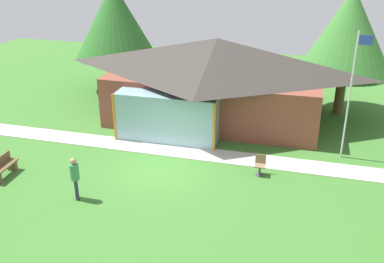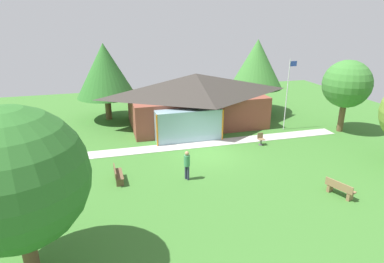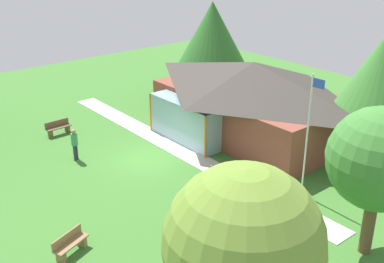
{
  "view_description": "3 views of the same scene",
  "coord_description": "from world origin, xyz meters",
  "px_view_note": "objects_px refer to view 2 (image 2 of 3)",
  "views": [
    {
      "loc": [
        5.55,
        -16.13,
        9.29
      ],
      "look_at": [
        0.86,
        1.85,
        1.12
      ],
      "focal_mm": 42.01,
      "sensor_mm": 36.0,
      "label": 1
    },
    {
      "loc": [
        -6.62,
        -18.98,
        8.81
      ],
      "look_at": [
        -0.78,
        1.79,
        1.11
      ],
      "focal_mm": 30.23,
      "sensor_mm": 36.0,
      "label": 2
    },
    {
      "loc": [
        18.91,
        -12.82,
        11.09
      ],
      "look_at": [
        0.65,
        2.44,
        1.15
      ],
      "focal_mm": 44.54,
      "sensor_mm": 36.0,
      "label": 3
    }
  ],
  "objects_px": {
    "visitor_strolling_lawn": "(187,163)",
    "tree_east_hedge": "(347,84)",
    "pavilion": "(195,99)",
    "tree_behind_pavilion_right": "(257,64)",
    "flagpole": "(287,92)",
    "tree_lawn_corner": "(15,179)",
    "tree_behind_pavilion_left": "(105,71)",
    "bench_mid_left": "(118,175)",
    "patio_chair_lawn_spare": "(261,139)",
    "bench_front_right": "(340,189)"
  },
  "relations": [
    {
      "from": "visitor_strolling_lawn",
      "to": "tree_east_hedge",
      "type": "xyz_separation_m",
      "value": [
        14.11,
        4.66,
        2.82
      ]
    },
    {
      "from": "pavilion",
      "to": "tree_behind_pavilion_right",
      "type": "distance_m",
      "value": 7.43
    },
    {
      "from": "flagpole",
      "to": "tree_behind_pavilion_right",
      "type": "xyz_separation_m",
      "value": [
        0.02,
        5.64,
        1.45
      ]
    },
    {
      "from": "pavilion",
      "to": "tree_lawn_corner",
      "type": "height_order",
      "value": "tree_lawn_corner"
    },
    {
      "from": "flagpole",
      "to": "tree_behind_pavilion_left",
      "type": "relative_size",
      "value": 0.85
    },
    {
      "from": "tree_behind_pavilion_right",
      "to": "tree_east_hedge",
      "type": "relative_size",
      "value": 1.2
    },
    {
      "from": "pavilion",
      "to": "tree_behind_pavilion_right",
      "type": "xyz_separation_m",
      "value": [
        6.67,
        2.28,
        2.35
      ]
    },
    {
      "from": "pavilion",
      "to": "tree_lawn_corner",
      "type": "bearing_deg",
      "value": -124.88
    },
    {
      "from": "tree_lawn_corner",
      "to": "bench_mid_left",
      "type": "bearing_deg",
      "value": 61.65
    },
    {
      "from": "patio_chair_lawn_spare",
      "to": "tree_east_hedge",
      "type": "bearing_deg",
      "value": -173.58
    },
    {
      "from": "flagpole",
      "to": "patio_chair_lawn_spare",
      "type": "bearing_deg",
      "value": -143.37
    },
    {
      "from": "visitor_strolling_lawn",
      "to": "flagpole",
      "type": "bearing_deg",
      "value": 91.64
    },
    {
      "from": "bench_mid_left",
      "to": "tree_lawn_corner",
      "type": "xyz_separation_m",
      "value": [
        -3.39,
        -6.29,
        3.46
      ]
    },
    {
      "from": "patio_chair_lawn_spare",
      "to": "tree_behind_pavilion_right",
      "type": "xyz_separation_m",
      "value": [
        3.44,
        8.18,
        4.19
      ]
    },
    {
      "from": "tree_behind_pavilion_right",
      "to": "pavilion",
      "type": "bearing_deg",
      "value": -161.12
    },
    {
      "from": "pavilion",
      "to": "flagpole",
      "type": "distance_m",
      "value": 7.5
    },
    {
      "from": "tree_behind_pavilion_right",
      "to": "tree_behind_pavilion_left",
      "type": "height_order",
      "value": "tree_behind_pavilion_right"
    },
    {
      "from": "tree_behind_pavilion_right",
      "to": "tree_lawn_corner",
      "type": "bearing_deg",
      "value": -134.7
    },
    {
      "from": "tree_behind_pavilion_left",
      "to": "tree_east_hedge",
      "type": "xyz_separation_m",
      "value": [
        17.97,
        -8.43,
        -0.56
      ]
    },
    {
      "from": "bench_front_right",
      "to": "visitor_strolling_lawn",
      "type": "bearing_deg",
      "value": -138.98
    },
    {
      "from": "bench_front_right",
      "to": "visitor_strolling_lawn",
      "type": "xyz_separation_m",
      "value": [
        -7.15,
        3.89,
        0.62
      ]
    },
    {
      "from": "tree_lawn_corner",
      "to": "patio_chair_lawn_spare",
      "type": "bearing_deg",
      "value": 33.73
    },
    {
      "from": "flagpole",
      "to": "tree_behind_pavilion_left",
      "type": "bearing_deg",
      "value": 153.65
    },
    {
      "from": "bench_front_right",
      "to": "bench_mid_left",
      "type": "bearing_deg",
      "value": -133.68
    },
    {
      "from": "bench_mid_left",
      "to": "tree_behind_pavilion_left",
      "type": "distance_m",
      "value": 12.91
    },
    {
      "from": "tree_behind_pavilion_right",
      "to": "flagpole",
      "type": "bearing_deg",
      "value": -90.17
    },
    {
      "from": "pavilion",
      "to": "bench_mid_left",
      "type": "xyz_separation_m",
      "value": [
        -7.12,
        -8.79,
        -1.85
      ]
    },
    {
      "from": "flagpole",
      "to": "tree_lawn_corner",
      "type": "xyz_separation_m",
      "value": [
        -17.16,
        -11.72,
        0.71
      ]
    },
    {
      "from": "pavilion",
      "to": "bench_front_right",
      "type": "distance_m",
      "value": 14.15
    },
    {
      "from": "pavilion",
      "to": "tree_east_hedge",
      "type": "bearing_deg",
      "value": -24.57
    },
    {
      "from": "flagpole",
      "to": "tree_east_hedge",
      "type": "bearing_deg",
      "value": -20.86
    },
    {
      "from": "pavilion",
      "to": "tree_lawn_corner",
      "type": "distance_m",
      "value": 18.45
    },
    {
      "from": "tree_behind_pavilion_right",
      "to": "tree_lawn_corner",
      "type": "xyz_separation_m",
      "value": [
        -17.18,
        -17.35,
        -0.74
      ]
    },
    {
      "from": "bench_front_right",
      "to": "tree_behind_pavilion_left",
      "type": "xyz_separation_m",
      "value": [
        -11.0,
        16.97,
        4.0
      ]
    },
    {
      "from": "patio_chair_lawn_spare",
      "to": "bench_mid_left",
      "type": "bearing_deg",
      "value": 14.81
    },
    {
      "from": "bench_mid_left",
      "to": "tree_behind_pavilion_left",
      "type": "height_order",
      "value": "tree_behind_pavilion_left"
    },
    {
      "from": "bench_mid_left",
      "to": "patio_chair_lawn_spare",
      "type": "height_order",
      "value": "patio_chair_lawn_spare"
    },
    {
      "from": "bench_front_right",
      "to": "tree_lawn_corner",
      "type": "distance_m",
      "value": 14.85
    },
    {
      "from": "patio_chair_lawn_spare",
      "to": "tree_behind_pavilion_left",
      "type": "relative_size",
      "value": 0.13
    },
    {
      "from": "pavilion",
      "to": "bench_front_right",
      "type": "xyz_separation_m",
      "value": [
        3.85,
        -13.49,
        -1.85
      ]
    },
    {
      "from": "flagpole",
      "to": "bench_front_right",
      "type": "relative_size",
      "value": 3.66
    },
    {
      "from": "patio_chair_lawn_spare",
      "to": "tree_lawn_corner",
      "type": "relative_size",
      "value": 0.14
    },
    {
      "from": "bench_mid_left",
      "to": "bench_front_right",
      "type": "bearing_deg",
      "value": 65.05
    },
    {
      "from": "pavilion",
      "to": "tree_behind_pavilion_right",
      "type": "bearing_deg",
      "value": 18.88
    },
    {
      "from": "bench_front_right",
      "to": "tree_east_hedge",
      "type": "distance_m",
      "value": 11.55
    },
    {
      "from": "tree_behind_pavilion_right",
      "to": "tree_east_hedge",
      "type": "height_order",
      "value": "tree_behind_pavilion_right"
    },
    {
      "from": "bench_mid_left",
      "to": "flagpole",
      "type": "bearing_deg",
      "value": 109.8
    },
    {
      "from": "tree_behind_pavilion_right",
      "to": "bench_front_right",
      "type": "bearing_deg",
      "value": -100.14
    },
    {
      "from": "bench_mid_left",
      "to": "tree_behind_pavilion_right",
      "type": "bearing_deg",
      "value": 127.03
    },
    {
      "from": "flagpole",
      "to": "tree_lawn_corner",
      "type": "relative_size",
      "value": 0.91
    }
  ]
}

